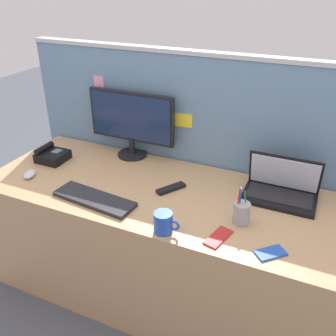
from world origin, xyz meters
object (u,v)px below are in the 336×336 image
(cell_phone_blue_case, at_px, (271,253))
(cell_phone_red_case, at_px, (218,237))
(tv_remote, at_px, (171,188))
(computer_mouse_right_hand, at_px, (30,174))
(keyboard_main, at_px, (94,199))
(laptop, at_px, (281,187))
(pen_cup, at_px, (241,213))
(coffee_mug, at_px, (164,222))
(desktop_monitor, at_px, (131,120))
(desk_phone, at_px, (52,155))

(cell_phone_blue_case, relative_size, cell_phone_red_case, 0.82)
(tv_remote, bearing_deg, computer_mouse_right_hand, -133.77)
(keyboard_main, xyz_separation_m, computer_mouse_right_hand, (-0.49, 0.06, 0.01))
(tv_remote, bearing_deg, laptop, 50.09)
(computer_mouse_right_hand, relative_size, pen_cup, 0.52)
(cell_phone_blue_case, distance_m, coffee_mug, 0.48)
(desktop_monitor, distance_m, computer_mouse_right_hand, 0.68)
(computer_mouse_right_hand, height_order, pen_cup, pen_cup)
(cell_phone_red_case, relative_size, coffee_mug, 1.24)
(pen_cup, distance_m, cell_phone_red_case, 0.17)
(keyboard_main, relative_size, cell_phone_blue_case, 3.52)
(cell_phone_red_case, bearing_deg, tv_remote, 155.03)
(computer_mouse_right_hand, bearing_deg, tv_remote, -4.81)
(cell_phone_blue_case, bearing_deg, desk_phone, -146.00)
(desktop_monitor, bearing_deg, cell_phone_red_case, -37.71)
(desktop_monitor, bearing_deg, computer_mouse_right_hand, -129.17)
(desk_phone, xyz_separation_m, tv_remote, (0.83, -0.02, -0.02))
(desktop_monitor, height_order, computer_mouse_right_hand, desktop_monitor)
(laptop, height_order, cell_phone_blue_case, laptop)
(tv_remote, bearing_deg, keyboard_main, -108.37)
(desktop_monitor, distance_m, tv_remote, 0.55)
(desktop_monitor, relative_size, laptop, 1.53)
(desk_phone, bearing_deg, coffee_mug, -21.33)
(desktop_monitor, height_order, desk_phone, desktop_monitor)
(coffee_mug, bearing_deg, pen_cup, 34.76)
(computer_mouse_right_hand, relative_size, cell_phone_blue_case, 0.78)
(desk_phone, height_order, computer_mouse_right_hand, desk_phone)
(laptop, distance_m, desk_phone, 1.39)
(keyboard_main, relative_size, pen_cup, 2.34)
(desk_phone, relative_size, coffee_mug, 1.36)
(desktop_monitor, height_order, cell_phone_blue_case, desktop_monitor)
(desktop_monitor, bearing_deg, cell_phone_blue_case, -31.02)
(desktop_monitor, xyz_separation_m, cell_phone_red_case, (0.76, -0.59, -0.23))
(laptop, xyz_separation_m, cell_phone_blue_case, (0.04, -0.48, -0.05))
(desk_phone, relative_size, computer_mouse_right_hand, 1.70)
(laptop, relative_size, coffee_mug, 2.97)
(laptop, relative_size, computer_mouse_right_hand, 3.71)
(cell_phone_blue_case, xyz_separation_m, cell_phone_red_case, (-0.23, 0.01, 0.00))
(desktop_monitor, height_order, keyboard_main, desktop_monitor)
(desk_phone, bearing_deg, laptop, 6.43)
(cell_phone_blue_case, bearing_deg, keyboard_main, -135.59)
(computer_mouse_right_hand, relative_size, cell_phone_red_case, 0.64)
(pen_cup, relative_size, coffee_mug, 1.53)
(pen_cup, bearing_deg, computer_mouse_right_hand, -176.97)
(desk_phone, relative_size, tv_remote, 1.00)
(computer_mouse_right_hand, bearing_deg, desk_phone, 76.50)
(computer_mouse_right_hand, distance_m, coffee_mug, 0.93)
(desktop_monitor, relative_size, pen_cup, 2.96)
(laptop, relative_size, desk_phone, 2.18)
(cell_phone_red_case, xyz_separation_m, coffee_mug, (-0.24, -0.06, 0.05))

